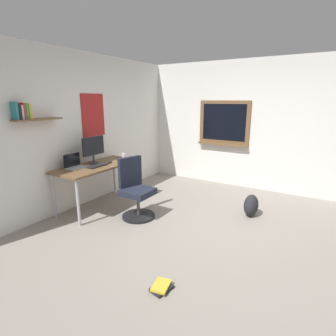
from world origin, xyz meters
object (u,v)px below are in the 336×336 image
laptop (75,165)px  book_stack_on_floor (161,287)px  office_chair (136,192)px  keyboard (98,166)px  coffee_mug (124,156)px  computer_mouse (110,162)px  backpack (251,205)px  monitor_primary (93,148)px  desk (98,169)px

laptop → book_stack_on_floor: size_ratio=1.30×
office_chair → keyboard: bearing=98.0°
coffee_mug → laptop: bearing=169.0°
keyboard → book_stack_on_floor: 2.40m
keyboard → computer_mouse: 0.28m
laptop → backpack: laptop is taller
office_chair → backpack: 1.85m
laptop → keyboard: laptop is taller
keyboard → coffee_mug: bearing=4.0°
office_chair → keyboard: office_chair is taller
laptop → backpack: (1.32, -2.50, -0.63)m
laptop → book_stack_on_floor: (-0.89, -2.22, -0.78)m
monitor_primary → keyboard: monitor_primary is taller
computer_mouse → book_stack_on_floor: 2.55m
laptop → monitor_primary: (0.37, -0.05, 0.22)m
computer_mouse → coffee_mug: coffee_mug is taller
office_chair → coffee_mug: 1.05m
office_chair → computer_mouse: office_chair is taller
desk → coffee_mug: size_ratio=16.19×
keyboard → book_stack_on_floor: bearing=-120.0°
office_chair → monitor_primary: bearing=89.1°
monitor_primary → backpack: size_ratio=1.31×
desk → monitor_primary: 0.36m
keyboard → laptop: bearing=137.3°
desk → keyboard: keyboard is taller
keyboard → computer_mouse: bearing=-0.0°
desk → keyboard: 0.14m
laptop → book_stack_on_floor: bearing=-111.7°
desk → coffee_mug: 0.66m
desk → laptop: 0.39m
keyboard → desk: bearing=48.4°
desk → office_chair: 0.83m
desk → laptop: laptop is taller
monitor_primary → coffee_mug: monitor_primary is taller
computer_mouse → laptop: bearing=156.0°
desk → book_stack_on_floor: bearing=-120.6°
laptop → desk: bearing=-25.1°
keyboard → coffee_mug: size_ratio=4.02×
laptop → computer_mouse: laptop is taller
coffee_mug → book_stack_on_floor: coffee_mug is taller
monitor_primary → keyboard: (-0.11, -0.19, -0.26)m
coffee_mug → backpack: bearing=-81.5°
keyboard → book_stack_on_floor: (-1.15, -1.98, -0.73)m
office_chair → coffee_mug: office_chair is taller
desk → laptop: bearing=154.9°
monitor_primary → desk: bearing=-108.9°
laptop → keyboard: size_ratio=0.84×
office_chair → backpack: size_ratio=2.67×
backpack → book_stack_on_floor: 2.23m
computer_mouse → book_stack_on_floor: size_ratio=0.44×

